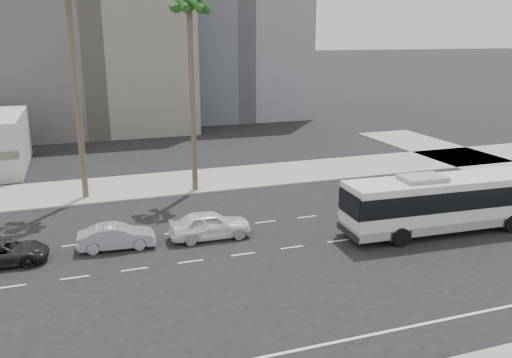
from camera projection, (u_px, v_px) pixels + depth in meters
name	position (u px, v px, depth m)	size (l,w,h in m)	color
ground	(338.00, 241.00, 31.15)	(700.00, 700.00, 0.00)	black
sidewalk_north	(255.00, 176.00, 45.24)	(120.00, 7.00, 0.15)	gray
midrise_beige_west	(91.00, 59.00, 65.94)	(24.00, 18.00, 18.00)	#5E5B57
midrise_gray_center	(226.00, 27.00, 77.51)	(20.00, 20.00, 26.00)	slate
highrise_far	(231.00, 0.00, 281.77)	(22.00, 22.00, 60.00)	slate
city_bus	(444.00, 201.00, 32.24)	(13.08, 3.47, 3.73)	silver
car_a	(210.00, 225.00, 31.45)	(4.95, 1.99, 1.69)	white
car_b	(117.00, 237.00, 29.94)	(4.36, 1.52, 1.44)	#949AA4
car_c	(3.00, 253.00, 27.90)	(4.66, 2.15, 1.29)	black
palm_near	(189.00, 6.00, 37.29)	(4.55, 4.55, 15.35)	brown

